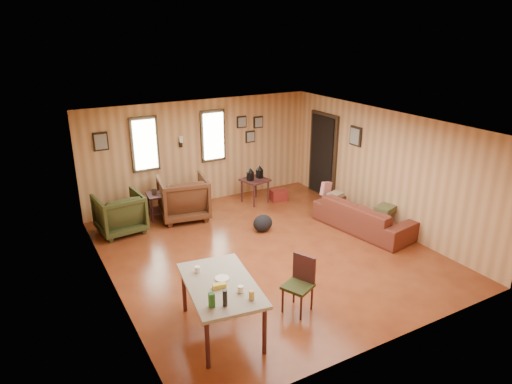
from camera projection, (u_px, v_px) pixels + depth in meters
room at (267, 185)px, 8.36m from camera, size 5.54×6.04×2.44m
sofa at (364, 212)px, 9.23m from camera, size 0.93×2.15×0.81m
recliner_brown at (183, 196)px, 9.78m from camera, size 1.14×1.09×1.02m
recliner_green at (120, 211)px, 9.12m from camera, size 0.94×0.89×0.89m
end_table at (160, 201)px, 9.83m from camera, size 0.58×0.54×0.69m
side_table at (255, 178)px, 10.62m from camera, size 0.65×0.65×0.88m
cooler at (279, 195)px, 10.88m from camera, size 0.41×0.32×0.27m
backpack at (263, 223)px, 9.24m from camera, size 0.50×0.45×0.36m
sofa_pillows at (357, 200)px, 9.57m from camera, size 0.83×1.68×0.34m
dining_table at (221, 288)px, 6.04m from camera, size 1.08×1.58×0.96m
dining_chair at (300, 281)px, 6.61m from camera, size 0.51×0.51×0.85m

